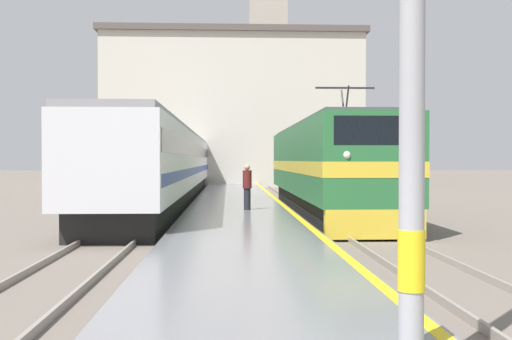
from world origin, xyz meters
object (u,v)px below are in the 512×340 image
locomotive_train (324,168)px  passenger_train (170,164)px  person_on_platform (247,186)px  clock_tower (268,46)px

locomotive_train → passenger_train: locomotive_train is taller
locomotive_train → passenger_train: size_ratio=0.51×
locomotive_train → person_on_platform: bearing=-148.0°
locomotive_train → person_on_platform: locomotive_train is taller
locomotive_train → clock_tower: size_ratio=0.63×
passenger_train → clock_tower: size_ratio=1.25×
passenger_train → clock_tower: clock_tower is taller
passenger_train → person_on_platform: bearing=-68.2°
clock_tower → person_on_platform: bearing=-94.8°
person_on_platform → passenger_train: bearing=111.8°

